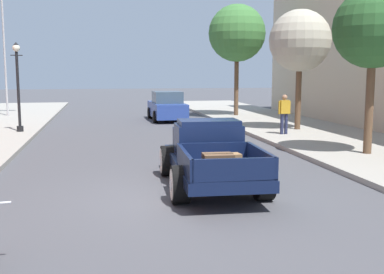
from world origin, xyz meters
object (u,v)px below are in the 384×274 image
Objects in this scene: street_tree_second at (300,41)px; car_background_blue at (167,107)px; street_tree_third at (237,33)px; street_tree_nearest at (373,29)px; pedestrian_sidewalk_right at (284,112)px; flagpole at (7,20)px; hotrod_truck_navy at (209,154)px; street_lamp_far at (18,80)px.

car_background_blue is at bearing 127.84° from street_tree_second.
street_tree_nearest is at bearing -88.77° from street_tree_third.
street_tree_third reaches higher than street_tree_second.
flagpole is (-12.77, 11.27, 4.68)m from pedestrian_sidewalk_right.
pedestrian_sidewalk_right is at bearing -64.63° from car_background_blue.
pedestrian_sidewalk_right is 9.76m from street_tree_third.
street_tree_nearest is 0.79× the size of street_tree_third.
street_tree_third is at bearing 95.73° from street_tree_second.
car_background_blue is (1.14, 15.58, 0.01)m from hotrod_truck_navy.
car_background_blue is at bearing -168.50° from street_tree_third.
flagpole is at bearing 160.20° from car_background_blue.
street_tree_second is at bearing 86.11° from street_tree_nearest.
street_lamp_far reaches higher than car_background_blue.
street_tree_second is at bearing 50.28° from pedestrian_sidewalk_right.
street_tree_nearest is (11.81, -8.00, 1.65)m from street_lamp_far.
pedestrian_sidewalk_right is at bearing -15.23° from street_lamp_far.
car_background_blue is 6.12m from street_tree_third.
street_tree_third reaches higher than street_tree_nearest.
flagpole is at bearing 145.18° from street_tree_second.
pedestrian_sidewalk_right is 11.47m from street_lamp_far.
street_lamp_far is 0.72× the size of street_tree_second.
street_lamp_far is at bearing -152.72° from street_tree_third.
street_tree_nearest is (5.77, 2.52, 3.29)m from hotrod_truck_navy.
flagpole is at bearing 102.11° from street_lamp_far.
street_tree_second is (1.26, 1.51, 3.01)m from pedestrian_sidewalk_right.
street_tree_second is 0.81× the size of street_tree_third.
street_tree_nearest reaches higher than street_lamp_far.
car_background_blue is 0.47× the size of flagpole.
hotrod_truck_navy is at bearing -60.13° from street_lamp_far.
flagpole reaches higher than street_tree_nearest.
street_lamp_far is at bearing -77.89° from flagpole.
pedestrian_sidewalk_right is at bearing -41.43° from flagpole.
street_tree_third reaches higher than street_lamp_far.
street_lamp_far is 0.59× the size of street_tree_third.
flagpole is at bearing 129.85° from street_tree_nearest.
street_tree_nearest is (0.81, -5.01, 2.95)m from pedestrian_sidewalk_right.
street_tree_second is (6.21, 9.04, 3.34)m from hotrod_truck_navy.
street_lamp_far is at bearing 145.89° from street_tree_nearest.
flagpole reaches higher than street_lamp_far.
street_tree_third is at bearing -10.00° from flagpole.
street_lamp_far is (-11.00, 2.99, 1.30)m from pedestrian_sidewalk_right.
pedestrian_sidewalk_right is at bearing 99.24° from street_tree_nearest.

